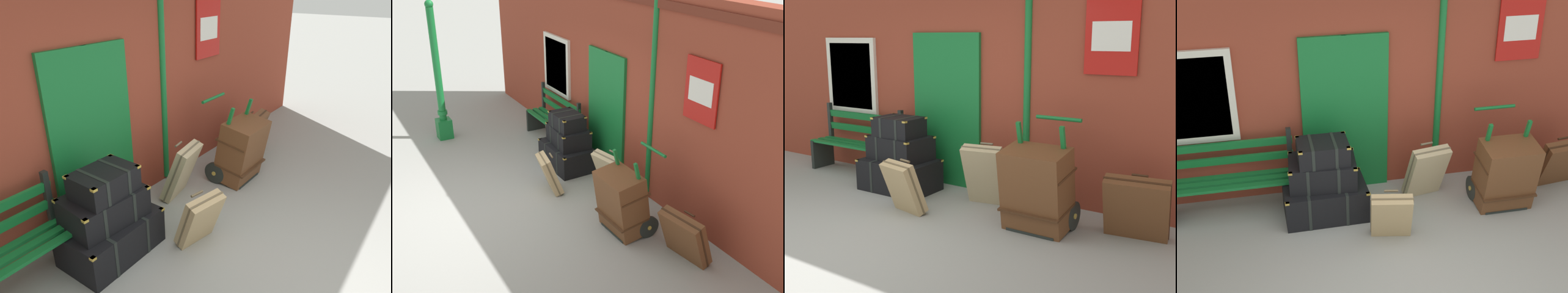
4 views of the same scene
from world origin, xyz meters
The scene contains 12 objects.
ground_plane centered at (0.00, 0.00, 0.00)m, with size 60.00×60.00×0.00m, color gray.
brick_facade centered at (-0.02, 2.60, 1.60)m, with size 10.40×0.35×3.20m.
lamp_post centered at (-3.05, 0.30, 1.03)m, with size 0.28×0.28×2.74m.
platform_bench centered at (-1.77, 2.16, 0.44)m, with size 1.60×0.43×1.01m.
steamer_trunk_base centered at (-0.65, 1.85, 0.21)m, with size 1.02×0.66×0.43m.
steamer_trunk_middle centered at (-0.66, 1.89, 0.58)m, with size 0.85×0.61×0.33m.
steamer_trunk_top centered at (-0.65, 1.86, 0.87)m, with size 0.61×0.45×0.27m.
porters_trolley centered at (1.58, 1.72, 0.27)m, with size 0.71×0.68×1.18m.
large_brown_trunk centered at (1.58, 1.54, 0.47)m, with size 0.70×0.57×0.94m.
suitcase_umber centered at (0.68, 1.93, 0.39)m, with size 0.56×0.50×0.79m.
suitcase_olive centered at (0.03, 1.18, 0.32)m, with size 0.52×0.44×0.65m.
suitcase_beige centered at (2.54, 1.87, 0.35)m, with size 0.68×0.48×0.69m.
Camera 2 is at (6.53, -1.88, 4.00)m, focal length 45.83 mm.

